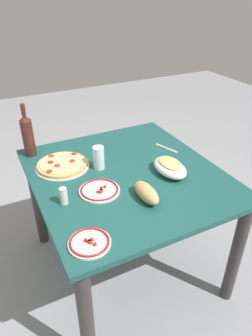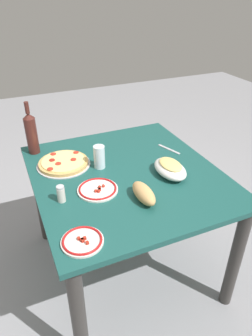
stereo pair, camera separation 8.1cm
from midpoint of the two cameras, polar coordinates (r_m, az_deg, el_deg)
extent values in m
plane|color=gray|center=(2.21, -1.10, -17.55)|extent=(8.00, 8.00, 0.00)
cube|color=#194C47|center=(1.73, -1.35, -1.29)|extent=(1.10, 1.01, 0.03)
cylinder|color=#33302D|center=(2.24, -17.24, -6.01)|extent=(0.07, 0.07, 0.72)
cylinder|color=#33302D|center=(1.56, -9.04, -26.45)|extent=(0.07, 0.07, 0.72)
cylinder|color=#33302D|center=(2.47, 3.20, -0.60)|extent=(0.07, 0.07, 0.72)
cylinder|color=#33302D|center=(1.88, 18.62, -14.98)|extent=(0.07, 0.07, 0.72)
cylinder|color=#B7B7BC|center=(1.82, -13.01, 0.27)|extent=(0.31, 0.31, 0.01)
cylinder|color=tan|center=(1.81, -13.06, 0.60)|extent=(0.29, 0.29, 0.02)
cylinder|color=#EFD684|center=(1.80, -13.10, 0.93)|extent=(0.25, 0.25, 0.01)
cylinder|color=#B22D1E|center=(1.73, -15.38, -0.60)|extent=(0.03, 0.03, 0.00)
cylinder|color=#B22D1E|center=(1.77, -14.00, 0.43)|extent=(0.03, 0.03, 0.00)
cylinder|color=#B22D1E|center=(1.87, -10.89, 2.61)|extent=(0.03, 0.03, 0.00)
cylinder|color=#B22D1E|center=(1.80, -11.28, 1.28)|extent=(0.03, 0.03, 0.00)
cylinder|color=#B22D1E|center=(1.88, -15.00, 2.16)|extent=(0.03, 0.03, 0.00)
cylinder|color=maroon|center=(1.82, -15.16, 1.03)|extent=(0.03, 0.03, 0.00)
ellipsoid|color=white|center=(1.71, 6.83, 0.05)|extent=(0.24, 0.15, 0.07)
ellipsoid|color=#AD2819|center=(1.70, 6.85, 0.40)|extent=(0.20, 0.12, 0.03)
ellipsoid|color=#EACC75|center=(1.69, 6.89, 0.93)|extent=(0.17, 0.10, 0.02)
cylinder|color=#471E19|center=(1.95, -18.89, 5.27)|extent=(0.07, 0.07, 0.23)
cone|color=#471E19|center=(1.90, -19.55, 8.76)|extent=(0.07, 0.07, 0.03)
cylinder|color=#471E19|center=(1.88, -19.82, 10.15)|extent=(0.03, 0.03, 0.07)
cylinder|color=silver|center=(1.74, -6.45, 1.90)|extent=(0.06, 0.06, 0.14)
cylinder|color=white|center=(1.57, -6.43, -4.25)|extent=(0.21, 0.21, 0.01)
torus|color=red|center=(1.57, -6.45, -4.01)|extent=(0.19, 0.19, 0.01)
cube|color=#AD2819|center=(1.58, -5.40, -3.49)|extent=(0.01, 0.01, 0.01)
cube|color=#AD2819|center=(1.56, -6.10, -4.20)|extent=(0.01, 0.01, 0.01)
cube|color=#AD2819|center=(1.57, -6.11, -3.73)|extent=(0.01, 0.01, 0.01)
cube|color=#AD2819|center=(1.55, -6.78, -4.47)|extent=(0.01, 0.01, 0.01)
cube|color=#AD2819|center=(1.55, -6.24, -4.50)|extent=(0.01, 0.01, 0.01)
cube|color=#AD2819|center=(1.56, -6.06, -4.20)|extent=(0.01, 0.01, 0.01)
cylinder|color=white|center=(1.30, -8.64, -13.71)|extent=(0.18, 0.18, 0.01)
torus|color=red|center=(1.29, -8.67, -13.46)|extent=(0.17, 0.17, 0.01)
cube|color=#AD2819|center=(1.30, -9.35, -13.16)|extent=(0.01, 0.01, 0.01)
cube|color=#AD2819|center=(1.29, -8.62, -13.35)|extent=(0.01, 0.01, 0.01)
cube|color=#AD2819|center=(1.29, -8.51, -13.56)|extent=(0.01, 0.01, 0.01)
cube|color=#AD2819|center=(1.28, -7.69, -13.92)|extent=(0.01, 0.01, 0.01)
cube|color=#AD2819|center=(1.30, -8.22, -13.10)|extent=(0.01, 0.01, 0.01)
cube|color=#AD2819|center=(1.29, -8.77, -13.41)|extent=(0.01, 0.01, 0.01)
ellipsoid|color=tan|center=(1.50, 2.28, -4.64)|extent=(0.19, 0.08, 0.07)
cylinder|color=silver|center=(1.51, -13.08, -5.29)|extent=(0.04, 0.04, 0.07)
cylinder|color=#B7B7BC|center=(1.48, -13.27, -3.94)|extent=(0.04, 0.04, 0.01)
cube|color=#B7B7BC|center=(1.98, 6.33, 3.68)|extent=(0.17, 0.07, 0.00)
camera|label=1|loc=(0.04, -91.37, -0.84)|focal=32.72mm
camera|label=2|loc=(0.04, 88.63, 0.84)|focal=32.72mm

